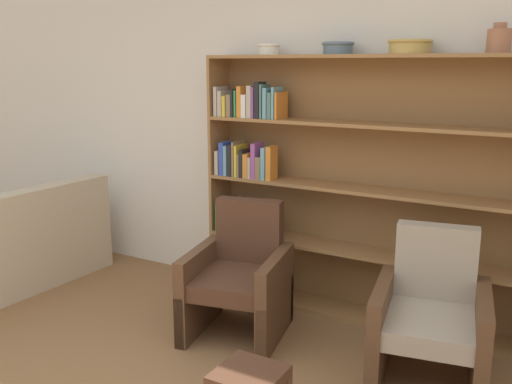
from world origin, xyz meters
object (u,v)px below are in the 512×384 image
at_px(couch, 12,250).
at_px(bowl_sage, 269,49).
at_px(bookshelf, 339,187).
at_px(armchair_cushioned, 431,320).
at_px(bowl_slate, 410,46).
at_px(armchair_leather, 239,278).
at_px(bowl_stoneware, 338,47).
at_px(vase_tall, 499,40).

bearing_deg(couch, bowl_sage, -64.78).
relative_size(bookshelf, armchair_cushioned, 2.80).
bearing_deg(bowl_sage, armchair_cushioned, -24.31).
relative_size(bowl_slate, armchair_leather, 0.32).
bearing_deg(bowl_stoneware, armchair_cushioned, -36.04).
distance_m(bowl_slate, couch, 3.61).
height_order(bowl_slate, armchair_leather, bowl_slate).
bearing_deg(bowl_stoneware, bowl_sage, 180.00).
relative_size(bookshelf, bowl_sage, 15.00).
height_order(bookshelf, bowl_sage, bowl_sage).
bearing_deg(bookshelf, vase_tall, -1.39).
bearing_deg(couch, bookshelf, -69.15).
height_order(vase_tall, armchair_leather, vase_tall).
bearing_deg(armchair_leather, vase_tall, -167.76).
relative_size(couch, armchair_cushioned, 1.76).
xyz_separation_m(bowl_sage, armchair_cushioned, (1.45, -0.66, -1.58)).
relative_size(bookshelf, vase_tall, 14.11).
distance_m(bowl_sage, armchair_leather, 1.71).
distance_m(couch, armchair_cushioned, 3.49).
height_order(vase_tall, couch, vase_tall).
relative_size(bookshelf, couch, 1.59).
bearing_deg(couch, bowl_stoneware, -69.41).
bearing_deg(bowl_slate, vase_tall, 0.00).
bearing_deg(couch, bowl_slate, -72.33).
bearing_deg(bowl_sage, bowl_stoneware, -0.00).
xyz_separation_m(armchair_leather, armchair_cushioned, (1.32, 0.00, 0.00)).
bearing_deg(bowl_slate, couch, -164.07).
height_order(bowl_stoneware, armchair_leather, bowl_stoneware).
bearing_deg(vase_tall, bowl_slate, 180.00).
bearing_deg(bowl_slate, armchair_cushioned, -58.83).
distance_m(armchair_leather, armchair_cushioned, 1.32).
xyz_separation_m(vase_tall, couch, (-3.62, -0.88, -1.70)).
bearing_deg(bookshelf, bowl_slate, -2.99).
xyz_separation_m(bowl_stoneware, couch, (-2.57, -0.88, -1.67)).
distance_m(bowl_sage, couch, 2.76).
bearing_deg(bookshelf, armchair_cushioned, -38.09).
relative_size(bowl_sage, bowl_slate, 0.58).
xyz_separation_m(bowl_sage, armchair_leather, (0.13, -0.66, -1.58)).
distance_m(bowl_stoneware, armchair_cushioned, 1.93).
bearing_deg(couch, vase_tall, -74.63).
bearing_deg(bowl_stoneware, bookshelf, 36.78).
distance_m(bowl_slate, armchair_leather, 1.95).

